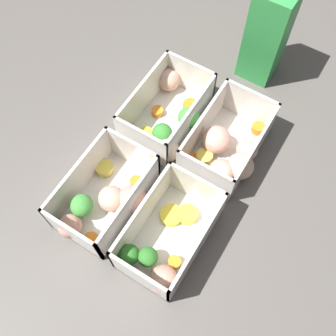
{
  "coord_description": "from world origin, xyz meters",
  "views": [
    {
      "loc": [
        -0.25,
        -0.15,
        0.62
      ],
      "look_at": [
        0.0,
        0.0,
        0.03
      ],
      "focal_mm": 42.0,
      "sensor_mm": 36.0,
      "label": 1
    }
  ],
  "objects": [
    {
      "name": "ground_plane",
      "position": [
        0.0,
        0.0,
        0.0
      ],
      "size": [
        4.0,
        4.0,
        0.0
      ],
      "primitive_type": "plane",
      "color": "#56514C"
    },
    {
      "name": "container_far_right",
      "position": [
        0.09,
        0.05,
        0.03
      ],
      "size": [
        0.18,
        0.12,
        0.08
      ],
      "color": "silver",
      "rests_on": "ground_plane"
    },
    {
      "name": "container_near_right",
      "position": [
        0.08,
        -0.07,
        0.03
      ],
      "size": [
        0.17,
        0.13,
        0.08
      ],
      "color": "silver",
      "rests_on": "ground_plane"
    },
    {
      "name": "container_near_left",
      "position": [
        -0.11,
        -0.06,
        0.03
      ],
      "size": [
        0.18,
        0.11,
        0.08
      ],
      "color": "silver",
      "rests_on": "ground_plane"
    },
    {
      "name": "container_far_left",
      "position": [
        -0.1,
        0.06,
        0.03
      ],
      "size": [
        0.18,
        0.12,
        0.08
      ],
      "color": "silver",
      "rests_on": "ground_plane"
    },
    {
      "name": "juice_carton",
      "position": [
        0.29,
        -0.03,
        0.1
      ],
      "size": [
        0.07,
        0.07,
        0.2
      ],
      "color": "green",
      "rests_on": "ground_plane"
    }
  ]
}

